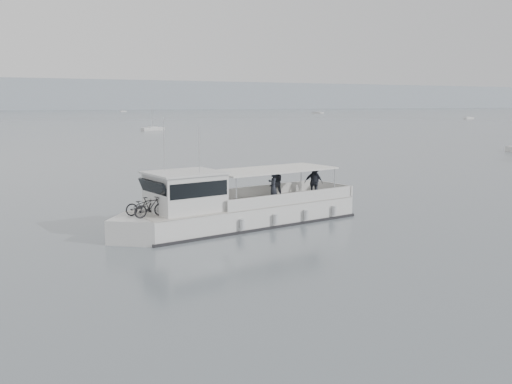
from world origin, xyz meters
name	(u,v)px	position (x,y,z in m)	size (l,w,h in m)	color
ground	(345,231)	(0.00, 0.00, 0.00)	(1400.00, 1400.00, 0.00)	slate
tour_boat	(228,209)	(-4.56, 3.37, 0.91)	(13.31, 4.77, 5.54)	silver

